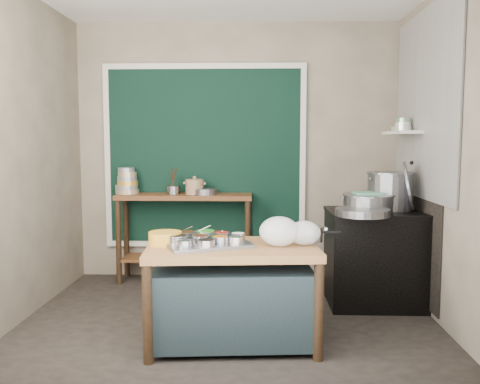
{
  "coord_description": "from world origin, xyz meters",
  "views": [
    {
      "loc": [
        0.23,
        -4.13,
        1.51
      ],
      "look_at": [
        0.08,
        0.25,
        1.08
      ],
      "focal_mm": 38.0,
      "sensor_mm": 36.0,
      "label": 1
    }
  ],
  "objects_px": {
    "back_counter": "(185,238)",
    "stock_pot": "(390,191)",
    "prep_table": "(232,295)",
    "condiment_tray": "(207,244)",
    "stove_block": "(377,259)",
    "saucepan": "(310,234)",
    "yellow_basin": "(165,238)",
    "steamer": "(368,203)",
    "ceramic_crock": "(195,188)",
    "utensil_cup": "(173,190)"
  },
  "relations": [
    {
      "from": "stove_block",
      "to": "utensil_cup",
      "type": "relative_size",
      "value": 6.14
    },
    {
      "from": "prep_table",
      "to": "condiment_tray",
      "type": "relative_size",
      "value": 2.1
    },
    {
      "from": "condiment_tray",
      "to": "stock_pot",
      "type": "distance_m",
      "value": 1.97
    },
    {
      "from": "steamer",
      "to": "back_counter",
      "type": "bearing_deg",
      "value": 156.49
    },
    {
      "from": "yellow_basin",
      "to": "saucepan",
      "type": "bearing_deg",
      "value": 8.29
    },
    {
      "from": "stock_pot",
      "to": "prep_table",
      "type": "bearing_deg",
      "value": -142.69
    },
    {
      "from": "condiment_tray",
      "to": "yellow_basin",
      "type": "distance_m",
      "value": 0.32
    },
    {
      "from": "yellow_basin",
      "to": "utensil_cup",
      "type": "distance_m",
      "value": 1.73
    },
    {
      "from": "saucepan",
      "to": "stock_pot",
      "type": "relative_size",
      "value": 0.48
    },
    {
      "from": "condiment_tray",
      "to": "steamer",
      "type": "distance_m",
      "value": 1.69
    },
    {
      "from": "ceramic_crock",
      "to": "stock_pot",
      "type": "height_order",
      "value": "stock_pot"
    },
    {
      "from": "steamer",
      "to": "saucepan",
      "type": "bearing_deg",
      "value": -128.51
    },
    {
      "from": "stove_block",
      "to": "yellow_basin",
      "type": "relative_size",
      "value": 3.64
    },
    {
      "from": "ceramic_crock",
      "to": "stock_pot",
      "type": "bearing_deg",
      "value": -18.34
    },
    {
      "from": "ceramic_crock",
      "to": "stock_pot",
      "type": "distance_m",
      "value": 2.02
    },
    {
      "from": "condiment_tray",
      "to": "utensil_cup",
      "type": "height_order",
      "value": "utensil_cup"
    },
    {
      "from": "back_counter",
      "to": "saucepan",
      "type": "xyz_separation_m",
      "value": [
        1.19,
        -1.54,
        0.33
      ]
    },
    {
      "from": "prep_table",
      "to": "ceramic_crock",
      "type": "xyz_separation_m",
      "value": [
        -0.49,
        1.72,
        0.65
      ]
    },
    {
      "from": "condiment_tray",
      "to": "stock_pot",
      "type": "xyz_separation_m",
      "value": [
        1.61,
        1.1,
        0.29
      ]
    },
    {
      "from": "saucepan",
      "to": "utensil_cup",
      "type": "relative_size",
      "value": 1.47
    },
    {
      "from": "prep_table",
      "to": "utensil_cup",
      "type": "relative_size",
      "value": 8.52
    },
    {
      "from": "prep_table",
      "to": "steamer",
      "type": "height_order",
      "value": "steamer"
    },
    {
      "from": "utensil_cup",
      "to": "saucepan",
      "type": "bearing_deg",
      "value": -49.67
    },
    {
      "from": "condiment_tray",
      "to": "utensil_cup",
      "type": "bearing_deg",
      "value": 107.24
    },
    {
      "from": "back_counter",
      "to": "stock_pot",
      "type": "relative_size",
      "value": 3.23
    },
    {
      "from": "back_counter",
      "to": "yellow_basin",
      "type": "bearing_deg",
      "value": -86.7
    },
    {
      "from": "stock_pot",
      "to": "saucepan",
      "type": "bearing_deg",
      "value": -132.91
    },
    {
      "from": "back_counter",
      "to": "condiment_tray",
      "type": "bearing_deg",
      "value": -76.53
    },
    {
      "from": "yellow_basin",
      "to": "stove_block",
      "type": "bearing_deg",
      "value": 28.34
    },
    {
      "from": "yellow_basin",
      "to": "ceramic_crock",
      "type": "xyz_separation_m",
      "value": [
        0.01,
        1.7,
        0.22
      ]
    },
    {
      "from": "back_counter",
      "to": "utensil_cup",
      "type": "height_order",
      "value": "utensil_cup"
    },
    {
      "from": "yellow_basin",
      "to": "stock_pot",
      "type": "xyz_separation_m",
      "value": [
        1.93,
        1.06,
        0.26
      ]
    },
    {
      "from": "stove_block",
      "to": "yellow_basin",
      "type": "xyz_separation_m",
      "value": [
        -1.8,
        -0.97,
        0.37
      ]
    },
    {
      "from": "saucepan",
      "to": "stock_pot",
      "type": "distance_m",
      "value": 1.26
    },
    {
      "from": "back_counter",
      "to": "stock_pot",
      "type": "distance_m",
      "value": 2.2
    },
    {
      "from": "back_counter",
      "to": "saucepan",
      "type": "distance_m",
      "value": 1.98
    },
    {
      "from": "stove_block",
      "to": "yellow_basin",
      "type": "distance_m",
      "value": 2.08
    },
    {
      "from": "yellow_basin",
      "to": "steamer",
      "type": "bearing_deg",
      "value": 28.52
    },
    {
      "from": "prep_table",
      "to": "yellow_basin",
      "type": "distance_m",
      "value": 0.66
    },
    {
      "from": "condiment_tray",
      "to": "stock_pot",
      "type": "bearing_deg",
      "value": 34.4
    },
    {
      "from": "stove_block",
      "to": "steamer",
      "type": "bearing_deg",
      "value": -154.51
    },
    {
      "from": "yellow_basin",
      "to": "ceramic_crock",
      "type": "height_order",
      "value": "ceramic_crock"
    },
    {
      "from": "condiment_tray",
      "to": "saucepan",
      "type": "bearing_deg",
      "value": 14.46
    },
    {
      "from": "back_counter",
      "to": "stock_pot",
      "type": "bearing_deg",
      "value": -17.47
    },
    {
      "from": "prep_table",
      "to": "stock_pot",
      "type": "relative_size",
      "value": 2.78
    },
    {
      "from": "yellow_basin",
      "to": "ceramic_crock",
      "type": "distance_m",
      "value": 1.71
    },
    {
      "from": "back_counter",
      "to": "condiment_tray",
      "type": "height_order",
      "value": "back_counter"
    },
    {
      "from": "prep_table",
      "to": "saucepan",
      "type": "relative_size",
      "value": 5.81
    },
    {
      "from": "stove_block",
      "to": "saucepan",
      "type": "xyz_separation_m",
      "value": [
        -0.71,
        -0.81,
        0.38
      ]
    },
    {
      "from": "back_counter",
      "to": "saucepan",
      "type": "bearing_deg",
      "value": -52.43
    }
  ]
}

